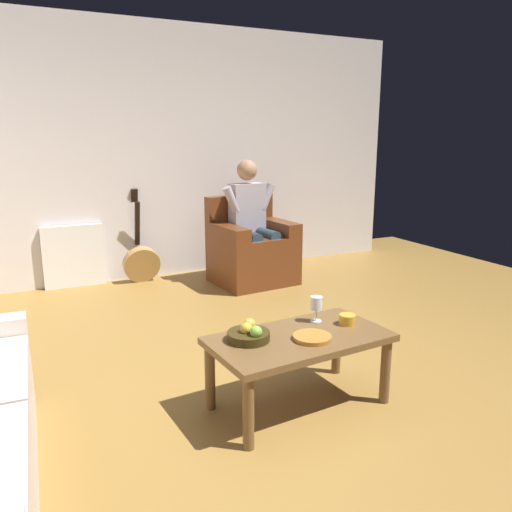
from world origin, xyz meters
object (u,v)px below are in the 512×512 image
object	(u,v)px
coffee_table	(299,346)
wine_glass_near	(316,305)
candle_jar	(347,319)
decorative_dish	(312,337)
armchair	(251,251)
person_seated	(252,218)
fruit_bowl	(249,334)
guitar	(141,261)

from	to	relation	value
coffee_table	wine_glass_near	size ratio (longest dim) A/B	6.65
wine_glass_near	candle_jar	size ratio (longest dim) A/B	1.61
coffee_table	decorative_dish	size ratio (longest dim) A/B	4.88
armchair	candle_jar	bearing A→B (deg)	72.87
person_seated	candle_jar	size ratio (longest dim) A/B	13.15
candle_jar	coffee_table	bearing A→B (deg)	5.40
armchair	fruit_bowl	world-z (taller)	armchair
guitar	armchair	bearing A→B (deg)	154.28
armchair	fruit_bowl	distance (m)	2.68
person_seated	wine_glass_near	size ratio (longest dim) A/B	8.14
armchair	guitar	bearing A→B (deg)	-31.08
person_seated	coffee_table	xyz separation A→B (m)	(0.87, 2.46, -0.34)
coffee_table	wine_glass_near	xyz separation A→B (m)	(-0.21, -0.16, 0.17)
guitar	candle_jar	size ratio (longest dim) A/B	10.09
guitar	fruit_bowl	xyz separation A→B (m)	(0.08, 2.94, 0.25)
decorative_dish	candle_jar	size ratio (longest dim) A/B	2.20
coffee_table	guitar	world-z (taller)	guitar
decorative_dish	fruit_bowl	bearing A→B (deg)	-23.96
person_seated	wine_glass_near	bearing A→B (deg)	68.68
armchair	person_seated	world-z (taller)	person_seated
fruit_bowl	decorative_dish	distance (m)	0.36
decorative_dish	candle_jar	xyz separation A→B (m)	(-0.32, -0.11, 0.02)
guitar	fruit_bowl	size ratio (longest dim) A/B	4.16
armchair	person_seated	distance (m)	0.37
fruit_bowl	wine_glass_near	bearing A→B (deg)	-170.02
armchair	wine_glass_near	size ratio (longest dim) A/B	5.73
coffee_table	person_seated	bearing A→B (deg)	-109.44
wine_glass_near	candle_jar	bearing A→B (deg)	139.49
guitar	fruit_bowl	world-z (taller)	guitar
armchair	guitar	world-z (taller)	guitar
coffee_table	candle_jar	world-z (taller)	candle_jar
guitar	decorative_dish	xyz separation A→B (m)	(-0.25, 3.08, 0.22)
armchair	fruit_bowl	size ratio (longest dim) A/B	3.82
person_seated	decorative_dish	size ratio (longest dim) A/B	5.97
person_seated	coffee_table	size ratio (longest dim) A/B	1.22
decorative_dish	armchair	bearing A→B (deg)	-107.93
coffee_table	candle_jar	xyz separation A→B (m)	(-0.36, -0.03, 0.09)
person_seated	coffee_table	bearing A→B (deg)	65.20
fruit_bowl	candle_jar	xyz separation A→B (m)	(-0.64, 0.04, -0.01)
wine_glass_near	fruit_bowl	size ratio (longest dim) A/B	0.67
person_seated	armchair	bearing A→B (deg)	-90.00
coffee_table	fruit_bowl	world-z (taller)	fruit_bowl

